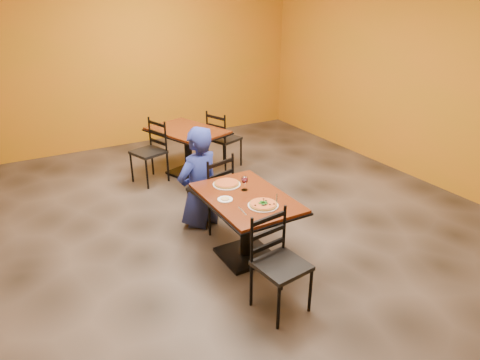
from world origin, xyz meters
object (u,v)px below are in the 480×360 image
plate_main (263,205)px  pizza_far (227,183)px  table_main (246,212)px  chair_main_far (210,190)px  chair_second_left (148,152)px  plate_far (227,184)px  table_second (188,141)px  side_plate (225,199)px  wine_glass (245,182)px  diner (198,177)px  chair_second_right (224,139)px  chair_main_near (281,266)px  pizza_main (263,204)px

plate_main → pizza_far: pizza_far is taller
table_main → chair_main_far: 0.85m
chair_second_left → plate_far: size_ratio=3.11×
table_second → side_plate: 2.58m
pizza_far → side_plate: (-0.19, -0.32, -0.02)m
chair_main_far → wine_glass: (0.07, -0.71, 0.36)m
diner → wine_glass: diner is taller
chair_second_left → plate_far: chair_second_left is taller
chair_second_right → chair_second_left: bearing=69.6°
chair_main_far → chair_second_left: 1.69m
chair_main_far → side_plate: size_ratio=6.01×
chair_second_right → chair_main_near: bearing=140.1°
chair_main_near → plate_far: (0.11, 1.26, 0.28)m
table_main → chair_main_near: 0.92m
table_second → pizza_main: pizza_main is taller
table_second → pizza_far: bearing=-101.6°
plate_far → pizza_far: bearing=-90.0°
diner → side_plate: bearing=66.4°
pizza_main → table_second: bearing=82.6°
plate_far → table_main: bearing=-82.9°
pizza_main → pizza_far: same height
pizza_far → plate_main: bearing=-82.8°
plate_main → side_plate: (-0.27, 0.31, 0.00)m
chair_main_near → side_plate: 0.98m
chair_second_left → table_main: bearing=-12.4°
table_main → plate_far: plate_far is taller
chair_second_left → wine_glass: 2.43m
table_main → plate_main: bearing=-82.7°
plate_far → chair_second_right: bearing=63.1°
plate_far → chair_main_near: bearing=-95.1°
chair_second_left → pizza_main: size_ratio=3.39×
pizza_main → plate_far: (-0.08, 0.63, -0.02)m
table_second → wine_glass: wine_glass is taller
diner → plate_main: size_ratio=4.13×
chair_second_left → chair_second_right: chair_second_right is taller
table_second → side_plate: side_plate is taller
diner → chair_second_right: bearing=-143.8°
chair_second_right → diner: size_ratio=0.76×
pizza_main → diner: bearing=97.3°
chair_second_left → pizza_far: bearing=-12.6°
chair_main_near → wine_glass: (0.22, 1.04, 0.37)m
plate_far → pizza_far: (0.00, -0.00, 0.02)m
diner → plate_far: 0.62m
table_main → plate_main: size_ratio=3.97×
pizza_main → table_main: bearing=97.3°
diner → wine_glass: size_ratio=7.12×
pizza_main → plate_far: size_ratio=0.92×
plate_main → plate_far: same height
chair_main_far → pizza_main: bearing=77.3°
chair_main_far → diner: 0.22m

